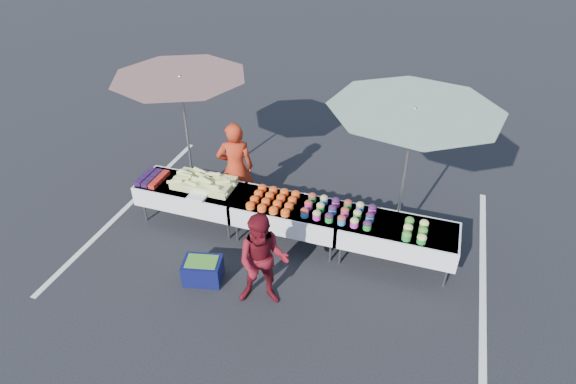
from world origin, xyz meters
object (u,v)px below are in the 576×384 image
(customer, at_px, (263,261))
(umbrella_left, at_px, (181,87))
(vendor, at_px, (236,168))
(storage_bin, at_px, (203,270))
(table_right, at_px, (397,235))
(table_left, at_px, (191,193))
(umbrella_right, at_px, (413,122))
(table_center, at_px, (288,213))

(customer, distance_m, umbrella_left, 3.52)
(vendor, xyz_separation_m, storage_bin, (0.24, -1.90, -0.69))
(table_right, height_order, storage_bin, table_right)
(table_right, xyz_separation_m, storage_bin, (-2.74, -1.33, -0.39))
(table_left, relative_size, umbrella_left, 0.75)
(umbrella_right, distance_m, storage_bin, 3.84)
(table_left, relative_size, storage_bin, 2.81)
(customer, bearing_deg, umbrella_right, 33.42)
(table_left, bearing_deg, table_center, 0.00)
(table_left, bearing_deg, umbrella_right, 6.43)
(umbrella_right, xyz_separation_m, storage_bin, (-2.69, -1.73, -2.14))
(table_center, height_order, storage_bin, table_center)
(table_left, relative_size, umbrella_right, 0.63)
(table_right, height_order, umbrella_left, umbrella_left)
(customer, relative_size, umbrella_left, 0.62)
(customer, bearing_deg, umbrella_left, 121.60)
(customer, bearing_deg, table_right, 25.46)
(customer, bearing_deg, table_left, 128.54)
(table_right, height_order, customer, customer)
(table_center, bearing_deg, table_left, 180.00)
(vendor, bearing_deg, umbrella_left, -37.25)
(vendor, relative_size, customer, 1.15)
(vendor, relative_size, umbrella_left, 0.72)
(storage_bin, bearing_deg, table_center, 41.38)
(table_left, distance_m, table_center, 1.80)
(table_left, bearing_deg, vendor, 42.76)
(table_center, relative_size, table_right, 1.00)
(umbrella_right, relative_size, storage_bin, 4.44)
(umbrella_right, height_order, storage_bin, umbrella_right)
(table_center, xyz_separation_m, table_right, (1.80, 0.00, 0.00))
(umbrella_left, relative_size, umbrella_right, 0.84)
(table_left, height_order, umbrella_right, umbrella_right)
(table_left, relative_size, table_center, 1.00)
(table_right, distance_m, storage_bin, 3.07)
(table_center, height_order, customer, customer)
(vendor, bearing_deg, table_left, 17.77)
(table_left, distance_m, umbrella_left, 1.84)
(customer, xyz_separation_m, umbrella_right, (1.64, 1.83, 1.56))
(table_left, height_order, table_center, same)
(vendor, xyz_separation_m, umbrella_right, (2.93, -0.17, 1.45))
(umbrella_right, bearing_deg, table_right, -82.42)
(umbrella_right, bearing_deg, table_center, -167.10)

